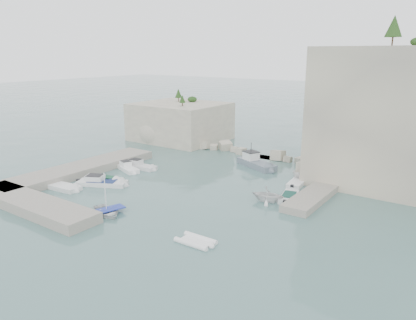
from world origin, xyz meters
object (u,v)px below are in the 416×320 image
Objects in this scene: motorboat_e at (64,189)px; tender_east_d at (309,183)px; motorboat_b at (128,171)px; tender_east_a at (267,201)px; motorboat_d at (102,185)px; rowboat at (107,214)px; inflatable_dinghy at (196,243)px; tender_east_b at (289,199)px; motorboat_c at (105,181)px; tender_east_c at (298,184)px; work_boat at (256,167)px; motorboat_a at (140,168)px.

motorboat_e is 30.92m from tender_east_d.
tender_east_a is (22.00, 0.39, 0.00)m from motorboat_b.
rowboat is (7.87, -6.15, 0.00)m from motorboat_d.
rowboat is 11.53m from inflatable_dinghy.
motorboat_c is at bearing 96.18° from tender_east_b.
motorboat_d reaches higher than tender_east_c.
rowboat is at bearing -64.70° from motorboat_d.
tender_east_c reaches higher than inflatable_dinghy.
tender_east_a is at bearing 20.63° from motorboat_e.
inflatable_dinghy is 0.49× the size of work_boat.
tender_east_c is (0.70, 20.72, 0.00)m from inflatable_dinghy.
tender_east_d reaches higher than inflatable_dinghy.
motorboat_e is 1.26× the size of inflatable_dinghy.
motorboat_b is 1.08× the size of tender_east_b.
motorboat_e is at bearing 92.94° from rowboat.
motorboat_b is 25.15m from tender_east_d.
motorboat_a is 0.74× the size of work_boat.
work_boat reaches higher than inflatable_dinghy.
tender_east_b is 5.85m from tender_east_c.
tender_east_d is at bearing -38.15° from tender_east_c.
motorboat_c is 1.03× the size of tender_east_b.
rowboat is 25.28m from work_boat.
tender_east_a is 14.35m from work_boat.
motorboat_c is at bearing 100.76° from motorboat_d.
work_boat is (-9.19, 2.62, 0.00)m from tender_east_d.
rowboat reaches higher than motorboat_c.
motorboat_b is 5.35m from motorboat_c.
work_boat is (14.37, 22.64, 0.00)m from motorboat_e.
motorboat_c is 0.70× the size of motorboat_d.
motorboat_b is 0.66× the size of work_boat.
motorboat_a reaches higher than tender_east_b.
work_boat reaches higher than tender_east_c.
inflatable_dinghy is at bearing -10.77° from motorboat_e.
motorboat_e is (-1.55, -5.10, 0.00)m from motorboat_c.
tender_east_a reaches higher than rowboat.
tender_east_d is (23.56, 20.02, 0.00)m from motorboat_e.
motorboat_d is 23.27m from tender_east_b.
tender_east_a is (22.35, 10.72, 0.00)m from motorboat_e.
motorboat_a is at bearing 98.42° from tender_east_d.
rowboat is (10.05, -12.65, 0.00)m from motorboat_b.
inflatable_dinghy is 25.99m from work_boat.
tender_east_b is (21.46, 8.98, 0.00)m from motorboat_d.
tender_east_a is 0.77× the size of tender_east_b.
tender_east_a reaches higher than tender_east_b.
rowboat reaches higher than tender_east_b.
work_boat reaches higher than tender_east_a.
motorboat_b is 24.96m from inflatable_dinghy.
inflatable_dinghy is 22.30m from tender_east_d.
motorboat_b is at bearing 94.27° from motorboat_c.
tender_east_a is 0.47× the size of work_boat.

